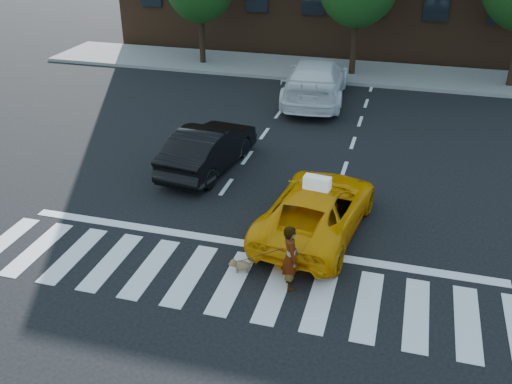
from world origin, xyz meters
TOP-DOWN VIEW (x-y plane):
  - ground at (0.00, 0.00)m, footprint 120.00×120.00m
  - crosswalk at (0.00, 0.00)m, footprint 13.00×2.40m
  - stop_line at (0.00, 1.60)m, footprint 12.00×0.30m
  - sidewalk_far at (0.00, 17.50)m, footprint 30.00×4.00m
  - taxi at (1.40, 2.67)m, footprint 2.78×4.99m
  - black_sedan at (-2.53, 5.51)m, footprint 1.99×4.43m
  - white_suv at (-0.52, 13.00)m, footprint 2.86×6.11m
  - woman at (1.26, 0.21)m, footprint 0.56×0.66m
  - dog at (0.06, 0.43)m, footprint 0.56×0.32m
  - taxi_sign at (1.40, 2.47)m, footprint 0.68×0.36m

SIDE VIEW (x-z plane):
  - ground at x=0.00m, z-range 0.00..0.00m
  - crosswalk at x=0.00m, z-range 0.00..0.01m
  - stop_line at x=0.00m, z-range 0.00..0.01m
  - sidewalk_far at x=0.00m, z-range 0.00..0.15m
  - dog at x=0.06m, z-range 0.03..0.35m
  - taxi at x=1.40m, z-range 0.00..1.32m
  - black_sedan at x=-2.53m, z-range 0.00..1.41m
  - woman at x=1.26m, z-range 0.00..1.54m
  - white_suv at x=-0.52m, z-range 0.00..1.72m
  - taxi_sign at x=1.40m, z-range 1.32..1.64m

